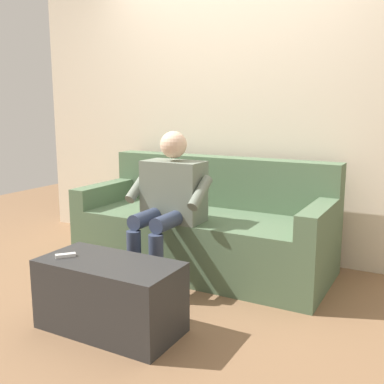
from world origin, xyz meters
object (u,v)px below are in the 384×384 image
at_px(couch, 205,230).
at_px(person_solo_seated, 169,198).
at_px(coffee_table, 110,296).
at_px(remote_white, 66,255).

xyz_separation_m(couch, person_solo_seated, (0.08, 0.43, 0.33)).
relative_size(coffee_table, person_solo_seated, 0.74).
distance_m(couch, person_solo_seated, 0.55).
distance_m(coffee_table, person_solo_seated, 0.90).
relative_size(coffee_table, remote_white, 7.16).
relative_size(couch, coffee_table, 2.41).
bearing_deg(coffee_table, couch, -90.00).
xyz_separation_m(couch, coffee_table, (0.00, 1.22, -0.10)).
distance_m(couch, remote_white, 1.31).
height_order(couch, coffee_table, couch).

